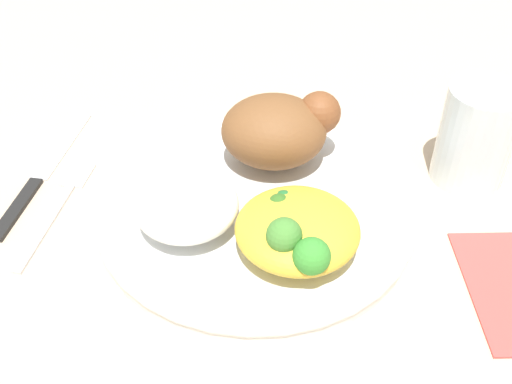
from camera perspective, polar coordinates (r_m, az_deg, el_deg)
name	(u,v)px	position (r m, az deg, el deg)	size (l,w,h in m)	color
ground_plane	(256,218)	(0.53, 0.00, -2.41)	(2.00, 2.00, 0.00)	beige
plate	(256,209)	(0.52, 0.00, -1.60)	(0.27, 0.27, 0.02)	white
roasted_chicken	(279,129)	(0.55, 2.13, 5.90)	(0.11, 0.08, 0.06)	brown
rice_pile	(187,205)	(0.49, -6.51, -1.20)	(0.08, 0.09, 0.04)	white
mac_cheese_with_broccoli	(297,230)	(0.47, 3.84, -3.55)	(0.10, 0.10, 0.05)	gold
fork	(58,205)	(0.57, -18.04, -1.18)	(0.03, 0.14, 0.01)	silver
knife	(37,178)	(0.60, -19.83, 1.22)	(0.04, 0.19, 0.01)	black
water_glass	(476,136)	(0.58, 19.92, 4.98)	(0.07, 0.07, 0.09)	silver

